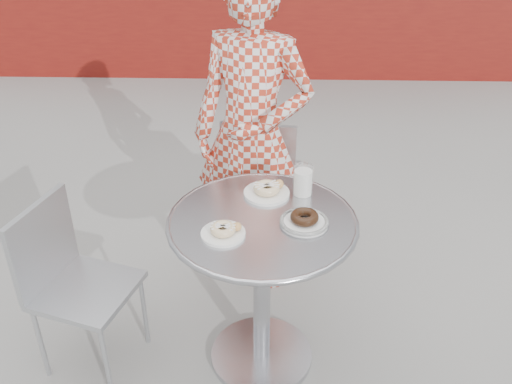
{
  "coord_description": "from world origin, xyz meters",
  "views": [
    {
      "loc": [
        0.05,
        -1.87,
        2.0
      ],
      "look_at": [
        -0.0,
        0.05,
        0.83
      ],
      "focal_mm": 40.0,
      "sensor_mm": 36.0,
      "label": 1
    }
  ],
  "objects_px": {
    "plate_checker": "(304,220)",
    "milk_cup": "(303,181)",
    "bistro_table": "(262,258)",
    "plate_near": "(224,231)",
    "plate_far": "(267,190)",
    "chair_far": "(263,202)",
    "seated_person": "(252,137)",
    "chair_left": "(90,317)"
  },
  "relations": [
    {
      "from": "plate_checker",
      "to": "milk_cup",
      "type": "height_order",
      "value": "milk_cup"
    },
    {
      "from": "bistro_table",
      "to": "plate_checker",
      "type": "distance_m",
      "value": 0.26
    },
    {
      "from": "bistro_table",
      "to": "plate_near",
      "type": "xyz_separation_m",
      "value": [
        -0.14,
        -0.1,
        0.2
      ]
    },
    {
      "from": "bistro_table",
      "to": "plate_far",
      "type": "height_order",
      "value": "plate_far"
    },
    {
      "from": "plate_far",
      "to": "plate_near",
      "type": "relative_size",
      "value": 1.14
    },
    {
      "from": "chair_far",
      "to": "plate_near",
      "type": "bearing_deg",
      "value": 90.34
    },
    {
      "from": "plate_far",
      "to": "milk_cup",
      "type": "bearing_deg",
      "value": 2.95
    },
    {
      "from": "seated_person",
      "to": "plate_checker",
      "type": "bearing_deg",
      "value": -51.7
    },
    {
      "from": "chair_far",
      "to": "bistro_table",
      "type": "bearing_deg",
      "value": 98.28
    },
    {
      "from": "milk_cup",
      "to": "plate_near",
      "type": "bearing_deg",
      "value": -135.41
    },
    {
      "from": "bistro_table",
      "to": "seated_person",
      "type": "relative_size",
      "value": 0.47
    },
    {
      "from": "plate_near",
      "to": "milk_cup",
      "type": "distance_m",
      "value": 0.43
    },
    {
      "from": "plate_near",
      "to": "plate_checker",
      "type": "relative_size",
      "value": 0.88
    },
    {
      "from": "chair_left",
      "to": "milk_cup",
      "type": "bearing_deg",
      "value": -59.02
    },
    {
      "from": "chair_far",
      "to": "plate_checker",
      "type": "xyz_separation_m",
      "value": [
        0.17,
        -0.95,
        0.52
      ]
    },
    {
      "from": "bistro_table",
      "to": "plate_far",
      "type": "distance_m",
      "value": 0.28
    },
    {
      "from": "bistro_table",
      "to": "plate_far",
      "type": "relative_size",
      "value": 3.98
    },
    {
      "from": "seated_person",
      "to": "plate_near",
      "type": "height_order",
      "value": "seated_person"
    },
    {
      "from": "seated_person",
      "to": "plate_checker",
      "type": "xyz_separation_m",
      "value": [
        0.22,
        -0.65,
        -0.04
      ]
    },
    {
      "from": "chair_left",
      "to": "milk_cup",
      "type": "height_order",
      "value": "milk_cup"
    },
    {
      "from": "plate_far",
      "to": "bistro_table",
      "type": "bearing_deg",
      "value": -95.05
    },
    {
      "from": "seated_person",
      "to": "plate_near",
      "type": "relative_size",
      "value": 9.71
    },
    {
      "from": "chair_far",
      "to": "milk_cup",
      "type": "height_order",
      "value": "milk_cup"
    },
    {
      "from": "seated_person",
      "to": "plate_checker",
      "type": "distance_m",
      "value": 0.68
    },
    {
      "from": "chair_far",
      "to": "milk_cup",
      "type": "bearing_deg",
      "value": 111.05
    },
    {
      "from": "chair_far",
      "to": "plate_checker",
      "type": "bearing_deg",
      "value": 107.85
    },
    {
      "from": "chair_left",
      "to": "plate_far",
      "type": "relative_size",
      "value": 4.1
    },
    {
      "from": "chair_left",
      "to": "chair_far",
      "type": "bearing_deg",
      "value": -20.18
    },
    {
      "from": "chair_left",
      "to": "plate_near",
      "type": "distance_m",
      "value": 0.81
    },
    {
      "from": "chair_left",
      "to": "plate_checker",
      "type": "height_order",
      "value": "plate_checker"
    },
    {
      "from": "chair_far",
      "to": "plate_far",
      "type": "xyz_separation_m",
      "value": [
        0.03,
        -0.74,
        0.53
      ]
    },
    {
      "from": "chair_left",
      "to": "plate_checker",
      "type": "bearing_deg",
      "value": -72.58
    },
    {
      "from": "bistro_table",
      "to": "milk_cup",
      "type": "height_order",
      "value": "milk_cup"
    },
    {
      "from": "chair_left",
      "to": "plate_near",
      "type": "xyz_separation_m",
      "value": [
        0.61,
        -0.09,
        0.53
      ]
    },
    {
      "from": "chair_far",
      "to": "plate_near",
      "type": "relative_size",
      "value": 4.88
    },
    {
      "from": "chair_far",
      "to": "chair_left",
      "type": "distance_m",
      "value": 1.19
    },
    {
      "from": "bistro_table",
      "to": "chair_left",
      "type": "distance_m",
      "value": 0.82
    },
    {
      "from": "chair_left",
      "to": "seated_person",
      "type": "height_order",
      "value": "seated_person"
    },
    {
      "from": "bistro_table",
      "to": "plate_near",
      "type": "relative_size",
      "value": 4.54
    },
    {
      "from": "chair_left",
      "to": "bistro_table",
      "type": "bearing_deg",
      "value": -71.0
    },
    {
      "from": "bistro_table",
      "to": "seated_person",
      "type": "bearing_deg",
      "value": 95.48
    },
    {
      "from": "plate_far",
      "to": "plate_near",
      "type": "distance_m",
      "value": 0.33
    }
  ]
}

